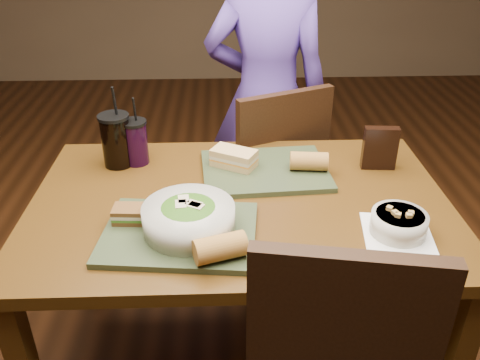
% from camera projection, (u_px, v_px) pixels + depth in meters
% --- Properties ---
extents(dining_table, '(1.30, 0.85, 0.75)m').
position_uv_depth(dining_table, '(240.00, 224.00, 1.63)').
color(dining_table, '#492E0E').
rests_on(dining_table, ground).
extents(chair_far, '(0.53, 0.55, 0.93)m').
position_uv_depth(chair_far, '(279.00, 177.00, 2.19)').
color(chair_far, black).
rests_on(chair_far, ground).
extents(diner, '(0.60, 0.43, 1.54)m').
position_uv_depth(diner, '(266.00, 100.00, 2.30)').
color(diner, '#54399C').
rests_on(diner, ground).
extents(tray_near, '(0.45, 0.36, 0.02)m').
position_uv_depth(tray_near, '(180.00, 233.00, 1.41)').
color(tray_near, '#303B23').
rests_on(tray_near, dining_table).
extents(tray_far, '(0.44, 0.35, 0.02)m').
position_uv_depth(tray_far, '(265.00, 170.00, 1.73)').
color(tray_far, '#303B23').
rests_on(tray_far, dining_table).
extents(salad_bowl, '(0.25, 0.25, 0.08)m').
position_uv_depth(salad_bowl, '(189.00, 216.00, 1.39)').
color(salad_bowl, silver).
rests_on(salad_bowl, tray_near).
extents(soup_bowl, '(0.21, 0.21, 0.08)m').
position_uv_depth(soup_bowl, '(399.00, 223.00, 1.41)').
color(soup_bowl, white).
rests_on(soup_bowl, dining_table).
extents(sandwich_near, '(0.10, 0.07, 0.04)m').
position_uv_depth(sandwich_near, '(130.00, 214.00, 1.44)').
color(sandwich_near, '#593819').
rests_on(sandwich_near, tray_near).
extents(sandwich_far, '(0.17, 0.14, 0.06)m').
position_uv_depth(sandwich_far, '(234.00, 158.00, 1.73)').
color(sandwich_far, tan).
rests_on(sandwich_far, tray_far).
extents(baguette_near, '(0.15, 0.10, 0.07)m').
position_uv_depth(baguette_near, '(220.00, 248.00, 1.28)').
color(baguette_near, '#AD7533').
rests_on(baguette_near, tray_near).
extents(baguette_far, '(0.13, 0.08, 0.06)m').
position_uv_depth(baguette_far, '(309.00, 161.00, 1.70)').
color(baguette_far, '#AD7533').
rests_on(baguette_far, tray_far).
extents(cup_cola, '(0.11, 0.11, 0.29)m').
position_uv_depth(cup_cola, '(116.00, 140.00, 1.74)').
color(cup_cola, black).
rests_on(cup_cola, dining_table).
extents(cup_berry, '(0.09, 0.09, 0.24)m').
position_uv_depth(cup_berry, '(135.00, 142.00, 1.76)').
color(cup_berry, black).
rests_on(cup_berry, dining_table).
extents(chip_bag, '(0.12, 0.04, 0.15)m').
position_uv_depth(chip_bag, '(380.00, 148.00, 1.73)').
color(chip_bag, black).
rests_on(chip_bag, dining_table).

